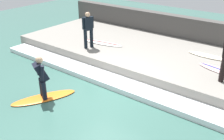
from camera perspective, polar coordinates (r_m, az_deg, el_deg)
The scene contains 10 objects.
ground_plane at distance 8.83m, azimuth -1.45°, elevation -4.92°, with size 28.00×28.00×0.00m, color #386056.
concrete_ledge at distance 11.18m, azimuth 9.09°, elevation 2.98°, with size 4.40×12.36×0.51m, color gray.
back_wall at distance 13.12m, azimuth 14.52°, elevation 8.13°, with size 0.50×12.98×1.48m, color #474442.
wave_foam_crest at distance 9.23m, azimuth 1.05°, elevation -2.81°, with size 0.84×11.74×0.19m, color white.
surfboard_riding at distance 8.77m, azimuth -14.56°, elevation -5.84°, with size 2.09×1.41×0.06m.
surfer_riding at distance 8.39m, azimuth -15.16°, elevation -1.08°, with size 0.56×0.59×1.41m.
surfer_waiting_near at distance 11.07m, azimuth -5.22°, elevation 9.09°, with size 0.48×0.34×1.53m.
surfboard_waiting_near at distance 11.77m, azimuth -1.92°, elevation 5.92°, with size 0.75×1.92×0.07m.
surfboard_waiting_far at distance 9.88m, azimuth 22.43°, elevation -0.03°, with size 0.80×1.68×0.07m.
surfboard_spare at distance 11.01m, azimuth 20.17°, elevation 2.91°, with size 0.48×1.62×0.06m.
Camera 1 is at (-5.91, -4.82, 4.45)m, focal length 42.00 mm.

